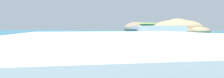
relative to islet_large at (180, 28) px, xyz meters
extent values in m
ellipsoid|color=#9E8966|center=(-1.02, 0.65, 0.27)|extent=(19.15, 15.77, 5.99)
ellipsoid|color=#9E8966|center=(5.00, -1.06, -0.97)|extent=(15.83, 15.80, 3.52)
ellipsoid|color=#84755B|center=(0.80, -6.34, -1.15)|extent=(11.73, 10.33, 3.16)
ellipsoid|color=#9E8966|center=(-1.11, 2.13, 0.53)|extent=(14.40, 14.08, 6.51)
ellipsoid|color=#84755B|center=(-16.87, 0.26, -0.07)|extent=(12.66, 14.03, 5.33)
ellipsoid|color=#756651|center=(-16.72, 3.23, -0.63)|extent=(7.04, 6.20, 4.19)
ellipsoid|color=#756651|center=(-15.99, -1.76, -1.66)|extent=(9.04, 8.93, 2.14)
ellipsoid|color=olive|center=(-12.78, 0.06, 1.68)|extent=(8.41, 7.64, 1.23)
ellipsoid|color=navy|center=(6.88, -66.95, -1.82)|extent=(10.77, 8.41, 1.82)
ellipsoid|color=black|center=(6.88, -66.95, -2.23)|extent=(10.99, 8.58, 0.22)
cube|color=#C6B793|center=(7.56, -66.52, -1.05)|extent=(6.44, 5.44, 0.06)
cube|color=silver|center=(6.43, -67.23, -0.27)|extent=(3.73, 3.50, 1.50)
cube|color=#2D4756|center=(5.14, -68.04, -0.12)|extent=(1.39, 1.94, 0.79)
cylinder|color=silver|center=(3.35, -69.16, -0.87)|extent=(1.22, 1.92, 0.04)
ellipsoid|color=white|center=(-7.53, -66.95, -2.12)|extent=(3.73, 7.47, 1.22)
ellipsoid|color=black|center=(-7.53, -66.95, -2.39)|extent=(3.80, 7.62, 0.15)
cube|color=#C6B793|center=(-7.41, -67.48, -1.60)|extent=(2.68, 4.26, 0.06)
cube|color=silver|center=(-7.62, -66.60, -1.07)|extent=(1.92, 2.30, 1.00)
cube|color=#2D4756|center=(-7.85, -65.61, -0.97)|extent=(1.42, 0.55, 0.54)
cylinder|color=silver|center=(-8.17, -64.23, -1.42)|extent=(1.48, 0.38, 0.04)
camera|label=1|loc=(9.42, -80.58, 0.38)|focal=32.83mm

